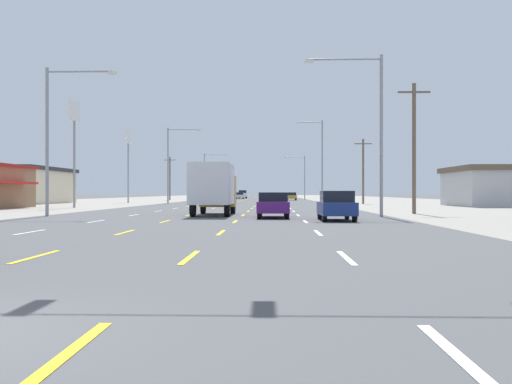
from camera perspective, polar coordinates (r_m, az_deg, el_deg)
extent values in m
plane|color=#4C4C4F|center=(71.33, -1.20, -1.21)|extent=(572.00, 572.00, 0.00)
cube|color=gray|center=(76.68, -20.01, -1.13)|extent=(28.00, 440.00, 0.01)
cube|color=gray|center=(74.32, 18.23, -1.16)|extent=(28.00, 440.00, 0.01)
cube|color=white|center=(21.67, -22.47, -3.89)|extent=(0.14, 2.60, 0.01)
cube|color=white|center=(28.67, -16.31, -2.95)|extent=(0.14, 2.60, 0.01)
cube|color=white|center=(35.87, -12.60, -2.36)|extent=(0.14, 2.60, 0.01)
cube|color=white|center=(43.17, -10.14, -1.97)|extent=(0.14, 2.60, 0.01)
cube|color=white|center=(50.53, -8.40, -1.69)|extent=(0.14, 2.60, 0.01)
cube|color=white|center=(57.93, -7.10, -1.48)|extent=(0.14, 2.60, 0.01)
cube|color=white|center=(65.35, -6.09, -1.31)|extent=(0.14, 2.60, 0.01)
cube|color=white|center=(72.78, -5.29, -1.18)|extent=(0.14, 2.60, 0.01)
cube|color=white|center=(80.23, -4.64, -1.08)|extent=(0.14, 2.60, 0.01)
cube|color=white|center=(87.69, -4.10, -0.99)|extent=(0.14, 2.60, 0.01)
cube|color=white|center=(95.15, -3.64, -0.91)|extent=(0.14, 2.60, 0.01)
cube|color=white|center=(102.62, -3.25, -0.85)|extent=(0.14, 2.60, 0.01)
cube|color=white|center=(110.09, -2.92, -0.80)|extent=(0.14, 2.60, 0.01)
cube|color=white|center=(117.57, -2.62, -0.75)|extent=(0.14, 2.60, 0.01)
cube|color=white|center=(125.05, -2.36, -0.70)|extent=(0.14, 2.60, 0.01)
cube|color=white|center=(132.53, -2.13, -0.67)|extent=(0.14, 2.60, 0.01)
cube|color=white|center=(140.02, -1.93, -0.63)|extent=(0.14, 2.60, 0.01)
cube|color=white|center=(147.50, -1.74, -0.60)|extent=(0.14, 2.60, 0.01)
cube|color=white|center=(154.99, -1.58, -0.58)|extent=(0.14, 2.60, 0.01)
cube|color=white|center=(162.48, -1.43, -0.55)|extent=(0.14, 2.60, 0.01)
cube|color=white|center=(169.96, -1.29, -0.53)|extent=(0.14, 2.60, 0.01)
cube|color=white|center=(177.45, -1.16, -0.51)|extent=(0.14, 2.60, 0.01)
cube|color=white|center=(184.95, -1.05, -0.49)|extent=(0.14, 2.60, 0.01)
cube|color=white|center=(192.44, -0.94, -0.47)|extent=(0.14, 2.60, 0.01)
cube|color=white|center=(199.93, -0.84, -0.45)|extent=(0.14, 2.60, 0.01)
cube|color=white|center=(207.42, -0.75, -0.44)|extent=(0.14, 2.60, 0.01)
cube|color=white|center=(214.92, -0.66, -0.43)|extent=(0.14, 2.60, 0.01)
cube|color=white|center=(222.41, -0.59, -0.41)|extent=(0.14, 2.60, 0.01)
cube|color=yellow|center=(13.43, -21.94, -6.27)|extent=(0.14, 2.60, 0.01)
cube|color=yellow|center=(20.49, -13.48, -4.11)|extent=(0.14, 2.60, 0.01)
cube|color=yellow|center=(27.79, -9.42, -3.04)|extent=(0.14, 2.60, 0.01)
cube|color=yellow|center=(35.17, -7.06, -2.41)|extent=(0.14, 2.60, 0.01)
cube|color=yellow|center=(42.59, -5.52, -2.00)|extent=(0.14, 2.60, 0.01)
cube|color=yellow|center=(50.04, -4.45, -1.71)|extent=(0.14, 2.60, 0.01)
cube|color=yellow|center=(57.50, -3.65, -1.49)|extent=(0.14, 2.60, 0.01)
cube|color=yellow|center=(64.96, -3.03, -1.32)|extent=(0.14, 2.60, 0.01)
cube|color=yellow|center=(72.44, -2.54, -1.19)|extent=(0.14, 2.60, 0.01)
cube|color=yellow|center=(79.92, -2.14, -1.08)|extent=(0.14, 2.60, 0.01)
cube|color=yellow|center=(87.40, -1.81, -0.99)|extent=(0.14, 2.60, 0.01)
cube|color=yellow|center=(94.89, -1.54, -0.92)|extent=(0.14, 2.60, 0.01)
cube|color=yellow|center=(102.38, -1.30, -0.85)|extent=(0.14, 2.60, 0.01)
cube|color=yellow|center=(109.87, -1.10, -0.80)|extent=(0.14, 2.60, 0.01)
cube|color=yellow|center=(117.36, -0.92, -0.75)|extent=(0.14, 2.60, 0.01)
cube|color=yellow|center=(124.85, -0.76, -0.71)|extent=(0.14, 2.60, 0.01)
cube|color=yellow|center=(132.34, -0.62, -0.67)|extent=(0.14, 2.60, 0.01)
cube|color=yellow|center=(139.84, -0.50, -0.63)|extent=(0.14, 2.60, 0.01)
cube|color=yellow|center=(147.33, -0.39, -0.60)|extent=(0.14, 2.60, 0.01)
cube|color=yellow|center=(154.83, -0.29, -0.58)|extent=(0.14, 2.60, 0.01)
cube|color=yellow|center=(162.32, -0.19, -0.55)|extent=(0.14, 2.60, 0.01)
cube|color=yellow|center=(169.82, -0.11, -0.53)|extent=(0.14, 2.60, 0.01)
cube|color=yellow|center=(177.31, -0.03, -0.51)|extent=(0.14, 2.60, 0.01)
cube|color=yellow|center=(184.81, 0.04, -0.49)|extent=(0.14, 2.60, 0.01)
cube|color=yellow|center=(192.31, 0.10, -0.47)|extent=(0.14, 2.60, 0.01)
cube|color=yellow|center=(199.80, 0.16, -0.45)|extent=(0.14, 2.60, 0.01)
cube|color=yellow|center=(207.30, 0.22, -0.44)|extent=(0.14, 2.60, 0.01)
cube|color=yellow|center=(214.80, 0.27, -0.43)|extent=(0.14, 2.60, 0.01)
cube|color=yellow|center=(222.30, 0.32, -0.41)|extent=(0.14, 2.60, 0.01)
cube|color=yellow|center=(5.28, -19.67, -16.05)|extent=(0.14, 2.60, 0.01)
cube|color=yellow|center=(12.45, -6.91, -6.76)|extent=(0.14, 2.60, 0.01)
cube|color=yellow|center=(19.87, -3.66, -4.24)|extent=(0.14, 2.60, 0.01)
cube|color=yellow|center=(27.33, -2.19, -3.09)|extent=(0.14, 2.60, 0.01)
cube|color=yellow|center=(34.81, -1.35, -2.44)|extent=(0.14, 2.60, 0.01)
cube|color=yellow|center=(42.29, -0.81, -2.01)|extent=(0.14, 2.60, 0.01)
cube|color=yellow|center=(49.78, -0.43, -1.71)|extent=(0.14, 2.60, 0.01)
cube|color=yellow|center=(57.28, -0.16, -1.49)|extent=(0.14, 2.60, 0.01)
cube|color=yellow|center=(64.77, 0.06, -1.33)|extent=(0.14, 2.60, 0.01)
cube|color=yellow|center=(72.27, 0.23, -1.19)|extent=(0.14, 2.60, 0.01)
cube|color=yellow|center=(79.76, 0.37, -1.08)|extent=(0.14, 2.60, 0.01)
cube|color=yellow|center=(87.26, 0.48, -0.99)|extent=(0.14, 2.60, 0.01)
cube|color=yellow|center=(94.76, 0.58, -0.92)|extent=(0.14, 2.60, 0.01)
cube|color=yellow|center=(102.25, 0.66, -0.85)|extent=(0.14, 2.60, 0.01)
cube|color=yellow|center=(109.75, 0.73, -0.80)|extent=(0.14, 2.60, 0.01)
cube|color=yellow|center=(117.25, 0.79, -0.75)|extent=(0.14, 2.60, 0.01)
cube|color=yellow|center=(124.75, 0.85, -0.71)|extent=(0.14, 2.60, 0.01)
cube|color=yellow|center=(132.25, 0.89, -0.67)|extent=(0.14, 2.60, 0.01)
cube|color=yellow|center=(139.75, 0.94, -0.63)|extent=(0.14, 2.60, 0.01)
cube|color=yellow|center=(147.25, 0.98, -0.60)|extent=(0.14, 2.60, 0.01)
cube|color=yellow|center=(154.75, 1.01, -0.58)|extent=(0.14, 2.60, 0.01)
cube|color=yellow|center=(162.24, 1.04, -0.55)|extent=(0.14, 2.60, 0.01)
cube|color=yellow|center=(169.74, 1.07, -0.53)|extent=(0.14, 2.60, 0.01)
cube|color=yellow|center=(177.24, 1.10, -0.51)|extent=(0.14, 2.60, 0.01)
cube|color=yellow|center=(184.74, 1.12, -0.49)|extent=(0.14, 2.60, 0.01)
cube|color=yellow|center=(192.24, 1.14, -0.47)|extent=(0.14, 2.60, 0.01)
cube|color=yellow|center=(199.74, 1.16, -0.46)|extent=(0.14, 2.60, 0.01)
cube|color=yellow|center=(207.24, 1.18, -0.44)|extent=(0.14, 2.60, 0.01)
cube|color=yellow|center=(214.74, 1.20, -0.43)|extent=(0.14, 2.60, 0.01)
cube|color=yellow|center=(222.24, 1.22, -0.41)|extent=(0.14, 2.60, 0.01)
cube|color=white|center=(5.22, 20.94, -16.26)|extent=(0.14, 2.60, 0.01)
cube|color=white|center=(12.42, 9.38, -6.77)|extent=(0.14, 2.60, 0.01)
cube|color=white|center=(19.85, 6.48, -4.25)|extent=(0.14, 2.60, 0.01)
cube|color=white|center=(27.32, 5.16, -3.09)|extent=(0.14, 2.60, 0.01)
cube|color=white|center=(34.80, 4.42, -2.44)|extent=(0.14, 2.60, 0.01)
cube|color=white|center=(42.29, 3.93, -2.01)|extent=(0.14, 2.60, 0.01)
cube|color=white|center=(49.78, 3.60, -1.71)|extent=(0.14, 2.60, 0.01)
cube|color=white|center=(57.27, 3.35, -1.50)|extent=(0.14, 2.60, 0.01)
cube|color=white|center=(64.77, 3.16, -1.33)|extent=(0.14, 2.60, 0.01)
cube|color=white|center=(72.26, 3.00, -1.19)|extent=(0.14, 2.60, 0.01)
cube|color=white|center=(79.76, 2.88, -1.08)|extent=(0.14, 2.60, 0.01)
cube|color=white|center=(87.26, 2.78, -0.99)|extent=(0.14, 2.60, 0.01)
cube|color=white|center=(94.75, 2.69, -0.92)|extent=(0.14, 2.60, 0.01)
cube|color=white|center=(102.25, 2.62, -0.85)|extent=(0.14, 2.60, 0.01)
cube|color=white|center=(109.75, 2.56, -0.80)|extent=(0.14, 2.60, 0.01)
cube|color=white|center=(117.25, 2.50, -0.75)|extent=(0.14, 2.60, 0.01)
cube|color=white|center=(124.75, 2.45, -0.71)|extent=(0.14, 2.60, 0.01)
cube|color=white|center=(132.25, 2.41, -0.67)|extent=(0.14, 2.60, 0.01)
cube|color=white|center=(139.75, 2.37, -0.63)|extent=(0.14, 2.60, 0.01)
cube|color=white|center=(147.24, 2.34, -0.60)|extent=(0.14, 2.60, 0.01)
cube|color=white|center=(154.74, 2.31, -0.58)|extent=(0.14, 2.60, 0.01)
cube|color=white|center=(162.24, 2.28, -0.55)|extent=(0.14, 2.60, 0.01)
cube|color=white|center=(169.74, 2.25, -0.53)|extent=(0.14, 2.60, 0.01)
cube|color=white|center=(177.24, 2.23, -0.51)|extent=(0.14, 2.60, 0.01)
cube|color=white|center=(184.74, 2.21, -0.49)|extent=(0.14, 2.60, 0.01)
cube|color=white|center=(192.24, 2.19, -0.47)|extent=(0.14, 2.60, 0.01)
cube|color=white|center=(199.74, 2.17, -0.46)|extent=(0.14, 2.60, 0.01)
cube|color=white|center=(207.24, 2.15, -0.44)|extent=(0.14, 2.60, 0.01)
cube|color=white|center=(214.74, 2.14, -0.43)|extent=(0.14, 2.60, 0.01)
cube|color=white|center=(222.24, 2.12, -0.41)|extent=(0.14, 2.60, 0.01)
cube|color=navy|center=(28.72, 8.36, -1.70)|extent=(1.72, 3.90, 0.66)
cube|color=black|center=(28.46, 8.42, -0.47)|extent=(1.58, 1.90, 0.58)
cylinder|color=black|center=(30.04, 6.65, -2.26)|extent=(0.20, 0.60, 0.60)
cylinder|color=black|center=(30.21, 9.45, -2.24)|extent=(0.20, 0.60, 0.60)
cylinder|color=black|center=(27.26, 7.15, -2.48)|extent=(0.20, 0.60, 0.60)
cylinder|color=black|center=(27.44, 10.23, -2.47)|extent=(0.20, 0.60, 0.60)
cube|color=#4C196B|center=(31.66, 1.79, -1.54)|extent=(1.80, 4.50, 0.62)
cube|color=black|center=(31.55, 1.79, -0.51)|extent=(1.62, 2.10, 0.52)
cylinder|color=black|center=(33.23, 0.46, -2.01)|extent=(0.22, 0.64, 0.64)
cylinder|color=black|center=(33.23, 3.12, -2.01)|extent=(0.22, 0.64, 0.64)
cylinder|color=black|center=(30.13, 0.33, -2.21)|extent=(0.22, 0.64, 0.64)
cylinder|color=black|center=(30.13, 3.26, -2.21)|extent=(0.22, 0.64, 0.64)
cube|color=#B28C33|center=(37.79, -3.97, 0.06)|extent=(2.40, 1.90, 2.10)
cube|color=silver|center=(34.11, -4.58, 0.83)|extent=(2.40, 5.10, 2.50)
cylinder|color=black|center=(37.87, -5.52, -1.52)|extent=(0.30, 0.96, 0.96)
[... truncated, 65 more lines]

